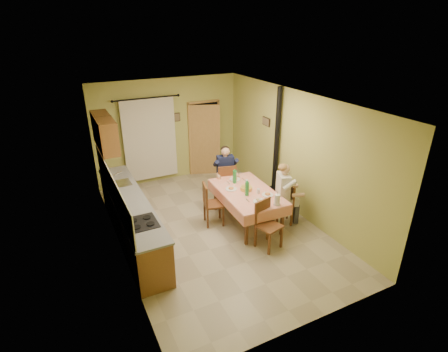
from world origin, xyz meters
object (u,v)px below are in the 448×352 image
chair_right (283,211)px  stove_flue (275,161)px  dining_table (247,206)px  chair_near (268,234)px  chair_left (213,212)px  man_right (285,187)px  chair_far (226,190)px  man_far (226,168)px

chair_right → stove_flue: (0.47, 1.07, 0.74)m
chair_right → dining_table: bearing=79.5°
chair_near → chair_right: 1.01m
chair_left → man_right: man_right is taller
stove_flue → chair_left: bearing=-167.9°
stove_flue → dining_table: bearing=-150.5°
dining_table → chair_far: size_ratio=1.89×
chair_right → man_right: size_ratio=0.67×
chair_far → chair_near: chair_far is taller
chair_right → man_right: bearing=90.0°
chair_left → man_right: bearing=77.3°
chair_far → man_far: bearing=90.0°
chair_near → man_far: 2.21m
chair_far → chair_right: 1.64m
man_right → stove_flue: bearing=-4.5°
chair_right → man_far: bearing=43.6°
dining_table → man_far: size_ratio=1.36×
dining_table → man_far: bearing=90.7°
chair_near → man_far: bearing=-108.9°
dining_table → stove_flue: size_ratio=0.68×
chair_far → chair_left: bearing=-116.9°
stove_flue → man_right: bearing=-114.2°
chair_near → chair_left: (-0.60, 1.28, -0.00)m
chair_right → chair_left: (-1.40, 0.67, 0.00)m
dining_table → stove_flue: stove_flue is taller
chair_near → chair_left: chair_near is taller
chair_near → chair_far: bearing=-108.8°
man_far → man_right: bearing=-52.1°
dining_table → chair_right: chair_right is taller
chair_far → chair_left: size_ratio=1.04×
chair_left → man_far: 1.27m
dining_table → chair_right: bearing=-28.0°
chair_near → man_far: man_far is taller
chair_left → stove_flue: 2.05m
chair_left → dining_table: bearing=82.5°
chair_right → man_far: man_far is taller
chair_left → man_right: 1.65m
chair_near → chair_left: bearing=-80.2°
chair_far → man_right: 1.74m
man_far → man_right: same height
man_far → stove_flue: stove_flue is taller
dining_table → chair_near: chair_near is taller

